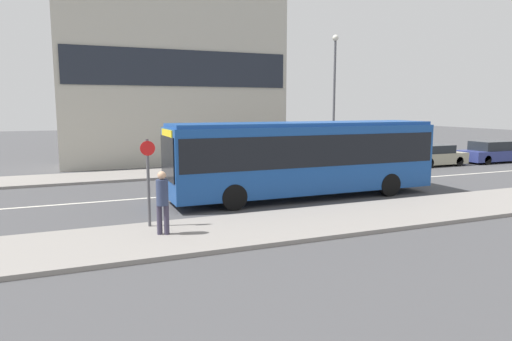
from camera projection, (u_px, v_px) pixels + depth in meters
The scene contains 10 objects.
ground_plane at pixel (232, 192), 20.13m from camera, with size 120.00×120.00×0.00m, color #444447.
sidewalk_near at pixel (298, 224), 14.40m from camera, with size 44.00×3.50×0.13m.
sidewalk_far at pixel (195, 172), 25.84m from camera, with size 44.00×3.50×0.13m.
lane_centerline at pixel (232, 192), 20.13m from camera, with size 41.80×0.16×0.01m.
city_bus at pixel (304, 154), 18.66m from camera, with size 11.24×2.51×3.10m.
parked_car_0 at pixel (435, 156), 29.00m from camera, with size 3.90×1.71×1.33m.
parked_car_1 at pixel (492, 152), 30.78m from camera, with size 4.63×1.88×1.43m.
pedestrian_near_stop at pixel (162, 198), 12.83m from camera, with size 0.34×0.34×1.82m.
bus_stop_sign at pixel (148, 176), 13.63m from camera, with size 0.44×0.12×2.65m.
street_lamp at pixel (334, 88), 27.27m from camera, with size 0.36×0.36×7.80m.
Camera 1 is at (-6.58, -18.71, 3.73)m, focal length 32.00 mm.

